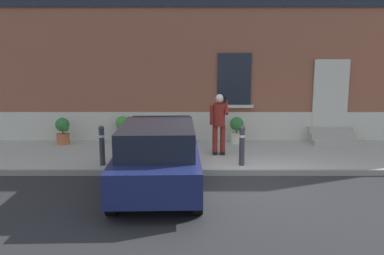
# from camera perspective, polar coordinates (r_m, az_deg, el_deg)

# --- Properties ---
(ground_plane) EXTENTS (80.00, 80.00, 0.00)m
(ground_plane) POSITION_cam_1_polar(r_m,az_deg,el_deg) (9.34, 7.21, -8.37)
(ground_plane) COLOR #232326
(sidewalk) EXTENTS (24.00, 3.60, 0.15)m
(sidewalk) POSITION_cam_1_polar(r_m,az_deg,el_deg) (12.00, 5.54, -3.83)
(sidewalk) COLOR #99968E
(sidewalk) RESTS_ON ground
(curb_edge) EXTENTS (24.00, 0.12, 0.15)m
(curb_edge) POSITION_cam_1_polar(r_m,az_deg,el_deg) (10.21, 6.55, -6.32)
(curb_edge) COLOR gray
(curb_edge) RESTS_ON ground
(building_facade) EXTENTS (24.00, 1.52, 7.50)m
(building_facade) POSITION_cam_1_polar(r_m,az_deg,el_deg) (14.16, 4.83, 13.17)
(building_facade) COLOR brown
(building_facade) RESTS_ON ground
(entrance_stoop) EXTENTS (1.45, 0.96, 0.48)m
(entrance_stoop) POSITION_cam_1_polar(r_m,az_deg,el_deg) (14.05, 19.04, -1.21)
(entrance_stoop) COLOR #9E998E
(entrance_stoop) RESTS_ON sidewalk
(hatchback_car_navy) EXTENTS (1.89, 4.12, 1.50)m
(hatchback_car_navy) POSITION_cam_1_polar(r_m,az_deg,el_deg) (8.87, -4.87, -4.01)
(hatchback_car_navy) COLOR #161E4C
(hatchback_car_navy) RESTS_ON ground
(bollard_near_person) EXTENTS (0.15, 0.15, 1.04)m
(bollard_near_person) POSITION_cam_1_polar(r_m,az_deg,el_deg) (10.46, 7.01, -2.32)
(bollard_near_person) COLOR #333338
(bollard_near_person) RESTS_ON sidewalk
(bollard_far_left) EXTENTS (0.15, 0.15, 1.04)m
(bollard_far_left) POSITION_cam_1_polar(r_m,az_deg,el_deg) (10.64, -12.68, -2.29)
(bollard_far_left) COLOR #333338
(bollard_far_left) RESTS_ON sidewalk
(person_on_phone) EXTENTS (0.51, 0.47, 1.75)m
(person_on_phone) POSITION_cam_1_polar(r_m,az_deg,el_deg) (11.43, 3.78, 1.00)
(person_on_phone) COLOR maroon
(person_on_phone) RESTS_ON sidewalk
(planter_terracotta) EXTENTS (0.44, 0.44, 0.86)m
(planter_terracotta) POSITION_cam_1_polar(r_m,az_deg,el_deg) (13.56, -17.85, -0.38)
(planter_terracotta) COLOR #B25B38
(planter_terracotta) RESTS_ON sidewalk
(planter_charcoal) EXTENTS (0.44, 0.44, 0.86)m
(planter_charcoal) POSITION_cam_1_polar(r_m,az_deg,el_deg) (13.44, -9.81, -0.13)
(planter_charcoal) COLOR #2D2D30
(planter_charcoal) RESTS_ON sidewalk
(planter_olive) EXTENTS (0.44, 0.44, 0.86)m
(planter_olive) POSITION_cam_1_polar(r_m,az_deg,el_deg) (12.98, -1.87, -0.35)
(planter_olive) COLOR #606B38
(planter_olive) RESTS_ON sidewalk
(planter_cream) EXTENTS (0.44, 0.44, 0.86)m
(planter_cream) POSITION_cam_1_polar(r_m,az_deg,el_deg) (13.16, 6.30, -0.26)
(planter_cream) COLOR beige
(planter_cream) RESTS_ON sidewalk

